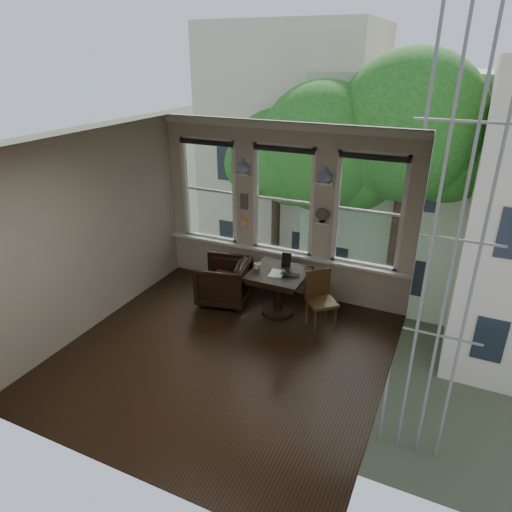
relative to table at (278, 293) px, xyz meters
The scene contains 25 objects.
ground 1.48m from the table, 100.58° to the right, with size 4.50×4.50×0.00m, color black.
ceiling 2.99m from the table, 100.58° to the right, with size 4.50×4.50×0.00m, color silver.
wall_back 1.43m from the table, 107.30° to the left, with size 4.50×4.50×0.00m, color beige.
wall_front 3.83m from the table, 94.11° to the right, with size 4.50×4.50×0.00m, color beige.
wall_left 3.09m from the table, 150.76° to the right, with size 4.50×4.50×0.00m, color beige.
wall_right 2.68m from the table, 35.29° to the right, with size 4.50×4.50×0.00m, color beige.
window_left 2.32m from the table, 153.79° to the left, with size 1.10×0.12×1.90m, color white, non-canonical shape.
window_center 1.59m from the table, 107.30° to the left, with size 1.10×0.12×1.90m, color white, non-canonical shape.
window_right 1.97m from the table, 35.38° to the left, with size 1.10×0.12×1.90m, color white, non-canonical shape.
shelf_left 2.12m from the table, 143.04° to the left, with size 0.26×0.16×0.03m, color white.
shelf_right 1.93m from the table, 58.12° to the left, with size 0.26×0.16×0.03m, color white.
intercom 1.75m from the table, 141.94° to the left, with size 0.14×0.06×0.28m, color #59544F.
sticky_notes 1.53m from the table, 141.76° to the left, with size 0.16×0.01×0.24m, color pink, non-canonical shape.
desk_fan 1.44m from the table, 57.41° to the left, with size 0.20×0.20×0.24m, color #59544F, non-canonical shape.
vase_left 2.24m from the table, 143.04° to the left, with size 0.24×0.24×0.25m, color white.
vase_right 2.06m from the table, 58.12° to the left, with size 0.24×0.24×0.25m, color white.
table is the anchor object (origin of this frame).
armchair_left 1.00m from the table, behind, with size 0.83×0.86×0.78m, color black.
cushion_red 1.00m from the table, behind, with size 0.45×0.45×0.06m, color maroon.
side_chair_right 0.80m from the table, ahead, with size 0.42×0.42×0.92m, color #49341A, non-canonical shape.
laptop 0.44m from the table, 20.06° to the right, with size 0.31×0.20×0.02m, color black.
mug 0.56m from the table, behind, with size 0.11×0.11×0.10m, color white.
drinking_glass 0.46m from the table, 29.68° to the right, with size 0.13×0.13×0.10m, color white.
tablet 0.57m from the table, 86.47° to the left, with size 0.16×0.02×0.22m, color black.
papers 0.38m from the table, 103.23° to the right, with size 0.22×0.30×0.00m, color silver.
Camera 1 is at (2.71, -4.77, 4.01)m, focal length 32.00 mm.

